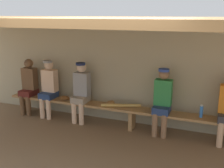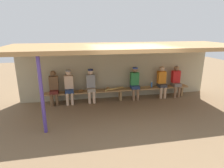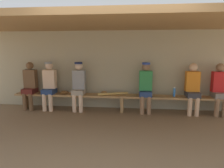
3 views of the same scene
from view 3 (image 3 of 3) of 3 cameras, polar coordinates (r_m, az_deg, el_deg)
The scene contains 14 objects.
ground_plane at distance 4.14m, azimuth 1.54°, elevation -14.21°, with size 24.00×24.00×0.00m, color brown.
back_wall at distance 5.81m, azimuth 3.21°, elevation 3.99°, with size 8.00×0.20×2.20m, color tan.
dugout_roof at distance 4.52m, azimuth 2.44°, elevation 17.09°, with size 8.00×2.80×0.12m, color #9E7547.
bench at distance 5.49m, azimuth 2.89°, elevation -3.91°, with size 6.00×0.36×0.46m.
player_leftmost at distance 5.84m, azimuth 28.11°, elevation -0.81°, with size 0.34×0.42×1.34m.
player_middle at distance 6.15m, azimuth -22.21°, elevation 0.10°, with size 0.34×0.42×1.34m.
player_in_blue at distance 5.62m, azimuth 21.86°, elevation -0.72°, with size 0.34×0.42×1.34m.
player_shirtless_tan at distance 5.61m, azimuth -9.38°, elevation 0.02°, with size 0.34×0.42×1.34m.
player_in_white at distance 5.90m, azimuth -17.34°, elevation 0.17°, with size 0.34×0.42×1.34m.
player_in_red at distance 5.42m, azimuth 9.48°, elevation -0.33°, with size 0.34×0.42×1.34m.
water_bottle_clear at distance 5.54m, azimuth 17.21°, elevation -2.19°, with size 0.06×0.06×0.25m.
baseball_glove_worn at distance 5.76m, azimuth -13.34°, elevation -2.31°, with size 0.24×0.17×0.09m, color brown.
baseball_glove_tan at distance 5.55m, azimuth -2.26°, elevation -2.51°, with size 0.24×0.17×0.09m, color olive.
baseball_bat at distance 5.48m, azimuth 0.29°, elevation -2.78°, with size 0.07×0.07×0.85m, color tan.
Camera 3 is at (0.30, -3.77, 1.68)m, focal length 32.31 mm.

